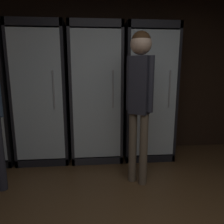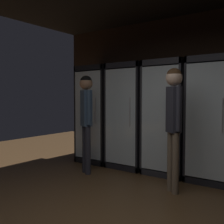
{
  "view_description": "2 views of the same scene",
  "coord_description": "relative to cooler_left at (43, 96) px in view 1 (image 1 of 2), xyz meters",
  "views": [
    {
      "loc": [
        -0.52,
        -0.45,
        1.35
      ],
      "look_at": [
        -0.25,
        2.5,
        0.74
      ],
      "focal_mm": 33.69,
      "sensor_mm": 36.0,
      "label": 1
    },
    {
      "loc": [
        1.51,
        -1.72,
        1.35
      ],
      "look_at": [
        -1.52,
        2.49,
        1.06
      ],
      "focal_mm": 43.56,
      "sensor_mm": 36.0,
      "label": 2
    }
  ],
  "objects": [
    {
      "name": "cooler_right",
      "position": [
        1.56,
        0.0,
        -0.0
      ],
      "size": [
        0.73,
        0.64,
        1.98
      ],
      "color": "black",
      "rests_on": "ground"
    },
    {
      "name": "cooler_center",
      "position": [
        0.78,
        -0.0,
        -0.0
      ],
      "size": [
        0.73,
        0.64,
        1.98
      ],
      "color": "#2B2B30",
      "rests_on": "ground"
    },
    {
      "name": "cooler_left",
      "position": [
        0.0,
        0.0,
        0.0
      ],
      "size": [
        0.73,
        0.64,
        1.98
      ],
      "color": "black",
      "rests_on": "ground"
    },
    {
      "name": "wall_back",
      "position": [
        1.25,
        0.31,
        0.43
      ],
      "size": [
        6.0,
        0.06,
        2.8
      ],
      "primitive_type": "cube",
      "color": "black",
      "rests_on": "ground"
    },
    {
      "name": "shopper_near",
      "position": [
        1.25,
        -0.86,
        0.19
      ],
      "size": [
        0.27,
        0.24,
        1.75
      ],
      "color": "#72604C",
      "rests_on": "ground"
    }
  ]
}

